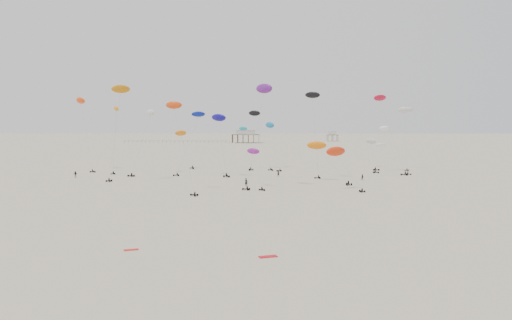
{
  "coord_description": "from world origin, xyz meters",
  "views": [
    {
      "loc": [
        0.95,
        -26.82,
        15.81
      ],
      "look_at": [
        0.0,
        88.0,
        7.0
      ],
      "focal_mm": 35.0,
      "sensor_mm": 36.0,
      "label": 1
    }
  ],
  "objects_px": {
    "pavilion_small": "(333,137)",
    "rig_0": "(184,142)",
    "pavilion_main": "(246,137)",
    "rig_4": "(258,126)",
    "rig_9": "(178,125)",
    "spectator_0": "(246,186)"
  },
  "relations": [
    {
      "from": "rig_0",
      "to": "rig_4",
      "type": "bearing_deg",
      "value": 146.77
    },
    {
      "from": "pavilion_main",
      "to": "rig_4",
      "type": "bearing_deg",
      "value": -87.2
    },
    {
      "from": "pavilion_small",
      "to": "rig_9",
      "type": "relative_size",
      "value": 0.42
    },
    {
      "from": "pavilion_main",
      "to": "pavilion_small",
      "type": "bearing_deg",
      "value": 23.2
    },
    {
      "from": "rig_0",
      "to": "pavilion_small",
      "type": "bearing_deg",
      "value": -136.31
    },
    {
      "from": "rig_9",
      "to": "spectator_0",
      "type": "distance_m",
      "value": 23.39
    },
    {
      "from": "rig_4",
      "to": "pavilion_small",
      "type": "bearing_deg",
      "value": -137.52
    },
    {
      "from": "pavilion_small",
      "to": "rig_4",
      "type": "relative_size",
      "value": 0.45
    },
    {
      "from": "rig_4",
      "to": "spectator_0",
      "type": "distance_m",
      "value": 46.05
    },
    {
      "from": "pavilion_small",
      "to": "rig_0",
      "type": "height_order",
      "value": "rig_0"
    },
    {
      "from": "rig_9",
      "to": "rig_4",
      "type": "bearing_deg",
      "value": 7.62
    },
    {
      "from": "rig_0",
      "to": "rig_4",
      "type": "height_order",
      "value": "rig_4"
    },
    {
      "from": "rig_4",
      "to": "rig_0",
      "type": "bearing_deg",
      "value": -40.17
    },
    {
      "from": "pavilion_small",
      "to": "spectator_0",
      "type": "relative_size",
      "value": 3.93
    },
    {
      "from": "pavilion_main",
      "to": "rig_4",
      "type": "height_order",
      "value": "rig_4"
    },
    {
      "from": "rig_0",
      "to": "spectator_0",
      "type": "distance_m",
      "value": 52.4
    },
    {
      "from": "rig_0",
      "to": "spectator_0",
      "type": "relative_size",
      "value": 5.67
    },
    {
      "from": "pavilion_main",
      "to": "rig_0",
      "type": "distance_m",
      "value": 208.5
    },
    {
      "from": "rig_4",
      "to": "spectator_0",
      "type": "bearing_deg",
      "value": 52.7
    },
    {
      "from": "pavilion_main",
      "to": "rig_0",
      "type": "bearing_deg",
      "value": -94.11
    },
    {
      "from": "pavilion_main",
      "to": "pavilion_small",
      "type": "relative_size",
      "value": 2.33
    },
    {
      "from": "pavilion_main",
      "to": "pavilion_small",
      "type": "height_order",
      "value": "pavilion_main"
    }
  ]
}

